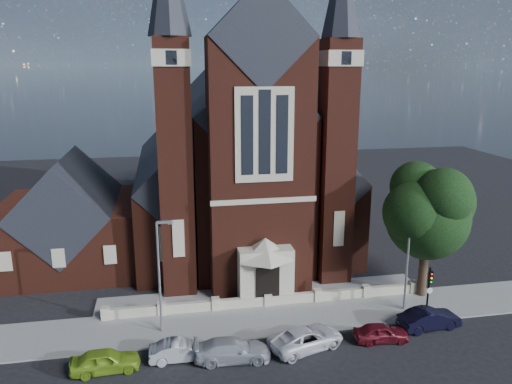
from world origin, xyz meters
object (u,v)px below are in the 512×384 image
at_px(car_dark_red, 381,333).
at_px(car_silver_b, 232,350).
at_px(street_tree, 431,214).
at_px(street_lamp_left, 160,271).
at_px(church, 236,162).
at_px(car_lime_van, 105,361).
at_px(parish_hall, 70,223).
at_px(car_silver_a, 180,350).
at_px(street_lamp_right, 409,253).
at_px(car_navy, 429,319).
at_px(traffic_signal, 429,286).
at_px(car_white_suv, 306,338).

bearing_deg(car_dark_red, car_silver_b, 97.00).
distance_m(street_tree, street_lamp_left, 20.71).
bearing_deg(church, street_lamp_left, -112.66).
bearing_deg(car_lime_van, parish_hall, 11.05).
xyz_separation_m(street_tree, car_silver_b, (-16.25, -5.86, -6.26)).
relative_size(church, street_lamp_left, 4.31).
relative_size(parish_hall, street_lamp_left, 1.51).
xyz_separation_m(car_silver_a, car_silver_b, (3.20, -0.63, 0.05)).
height_order(car_lime_van, car_dark_red, car_lime_van).
bearing_deg(church, car_silver_b, -98.99).
distance_m(car_silver_a, car_dark_red, 13.29).
bearing_deg(street_lamp_right, street_tree, 34.26).
distance_m(street_lamp_right, car_navy, 4.81).
distance_m(street_lamp_right, car_silver_a, 17.75).
bearing_deg(traffic_signal, parish_hall, 150.02).
relative_size(parish_hall, street_tree, 1.14).
distance_m(church, car_silver_a, 24.67).
distance_m(street_lamp_left, car_navy, 19.01).
relative_size(car_lime_van, car_navy, 0.93).
bearing_deg(traffic_signal, car_lime_van, -174.02).
distance_m(car_white_suv, car_dark_red, 5.16).
height_order(street_lamp_left, car_silver_a, street_lamp_left).
relative_size(street_lamp_left, street_lamp_right, 1.00).
distance_m(church, car_dark_red, 24.82).
xyz_separation_m(street_tree, car_lime_van, (-23.95, -5.62, -6.26)).
height_order(traffic_signal, car_lime_van, traffic_signal).
height_order(church, car_dark_red, church).
bearing_deg(car_silver_b, parish_hall, 38.39).
relative_size(street_lamp_left, car_silver_a, 2.07).
bearing_deg(car_white_suv, car_navy, -103.03).
bearing_deg(car_silver_b, street_lamp_left, 49.85).
relative_size(traffic_signal, car_silver_a, 1.02).
bearing_deg(traffic_signal, car_dark_red, -153.99).
height_order(street_lamp_right, car_lime_van, street_lamp_right).
xyz_separation_m(parish_hall, car_white_suv, (17.28, -17.68, -3.31)).
relative_size(traffic_signal, car_white_suv, 0.79).
height_order(street_tree, car_silver_b, street_tree).
distance_m(street_tree, car_white_suv, 14.01).
distance_m(street_tree, car_dark_red, 10.41).
relative_size(street_lamp_right, car_white_suv, 1.60).
bearing_deg(car_white_suv, parish_hall, 26.03).
distance_m(street_tree, car_silver_a, 21.11).
bearing_deg(car_lime_van, street_lamp_right, -83.14).
distance_m(car_silver_a, car_navy, 17.35).
bearing_deg(street_lamp_left, car_dark_red, -14.83).
xyz_separation_m(traffic_signal, car_dark_red, (-4.56, -2.23, -1.96)).
xyz_separation_m(parish_hall, street_lamp_left, (8.09, -14.00, 0.59)).
bearing_deg(car_dark_red, street_tree, -43.21).
height_order(car_silver_a, car_dark_red, car_silver_a).
bearing_deg(car_silver_b, car_silver_a, 83.05).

